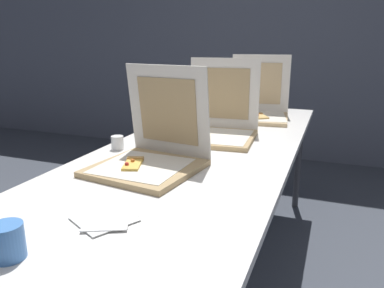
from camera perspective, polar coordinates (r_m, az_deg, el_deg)
wall_back at (r=4.07m, az=13.34°, el=16.14°), size 10.00×0.10×2.60m
table at (r=1.82m, az=1.43°, el=-1.71°), size 0.87×2.38×0.74m
pizza_box_front at (r=1.49m, az=-6.30°, el=-1.59°), size 0.43×0.43×0.40m
pizza_box_middle at (r=1.95m, az=3.94°, el=2.60°), size 0.41×0.41×0.40m
pizza_box_back at (r=2.47m, az=9.92°, el=5.11°), size 0.42×0.42×0.40m
cup_white_near_center at (r=1.78m, az=-11.21°, el=0.20°), size 0.06×0.06×0.06m
cup_white_far at (r=2.20m, az=-1.54°, el=3.39°), size 0.06×0.06×0.06m
cup_white_mid at (r=1.91m, az=-6.07°, el=1.43°), size 0.06×0.06×0.06m
cup_printed_front at (r=1.00m, az=-26.12°, el=-13.10°), size 0.08×0.08×0.09m
napkin_pile at (r=1.11m, az=-12.79°, el=-11.00°), size 0.20×0.20×0.01m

